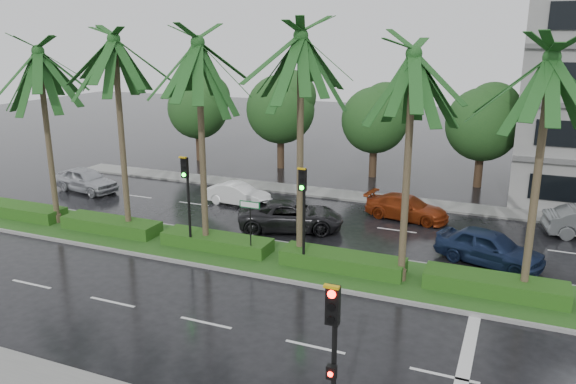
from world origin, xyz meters
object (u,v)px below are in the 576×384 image
at_px(car_silver, 86,180).
at_px(car_white, 238,194).
at_px(signal_near, 333,363).
at_px(car_red, 407,207).
at_px(car_blue, 489,247).
at_px(signal_median_left, 187,189).
at_px(car_darkgrey, 291,216).
at_px(street_sign, 250,215).

relative_size(car_silver, car_white, 1.17).
height_order(signal_near, car_red, signal_near).
relative_size(car_white, car_blue, 0.84).
bearing_deg(car_white, signal_median_left, -165.19).
xyz_separation_m(signal_near, signal_median_left, (-10.00, 9.69, 0.49)).
bearing_deg(car_darkgrey, car_blue, -115.74).
distance_m(signal_near, car_silver, 27.02).
distance_m(signal_median_left, car_red, 12.11).
bearing_deg(car_blue, car_silver, 102.82).
distance_m(signal_near, car_red, 18.59).
bearing_deg(signal_near, car_darkgrey, 115.87).
bearing_deg(car_red, signal_median_left, 146.15).
xyz_separation_m(street_sign, car_white, (-4.50, 7.41, -1.50)).
distance_m(street_sign, car_darkgrey, 4.77).
distance_m(signal_median_left, car_darkgrey, 6.05).
distance_m(car_silver, car_white, 10.22).
xyz_separation_m(car_red, car_blue, (4.50, -4.82, 0.12)).
xyz_separation_m(car_silver, car_red, (19.72, 2.32, -0.11)).
distance_m(signal_median_left, car_blue, 13.35).
xyz_separation_m(signal_near, car_red, (-1.93, 18.40, -1.86)).
xyz_separation_m(signal_median_left, car_red, (8.07, 8.71, -2.35)).
distance_m(street_sign, car_white, 8.80).
distance_m(car_silver, car_darkgrey, 14.74).
relative_size(signal_near, car_darkgrey, 0.82).
xyz_separation_m(car_silver, car_darkgrey, (14.65, -1.64, -0.03)).
bearing_deg(signal_median_left, car_darkgrey, 57.70).
relative_size(car_darkgrey, car_red, 1.19).
xyz_separation_m(car_white, car_darkgrey, (4.50, -2.85, 0.11)).
relative_size(street_sign, car_silver, 0.58).
xyz_separation_m(car_white, car_blue, (14.07, -3.70, 0.14)).
relative_size(car_silver, car_blue, 0.99).
xyz_separation_m(signal_median_left, car_blue, (12.57, 3.89, -2.23)).
relative_size(signal_near, street_sign, 1.68).
relative_size(signal_near, car_red, 0.98).
height_order(street_sign, car_blue, street_sign).
height_order(signal_median_left, car_red, signal_median_left).
bearing_deg(street_sign, car_white, 121.27).
bearing_deg(signal_near, car_red, 95.98).
height_order(signal_near, car_blue, signal_near).
distance_m(car_darkgrey, car_red, 6.44).
height_order(car_darkgrey, car_blue, car_blue).
xyz_separation_m(signal_median_left, street_sign, (3.00, 0.18, -0.87)).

